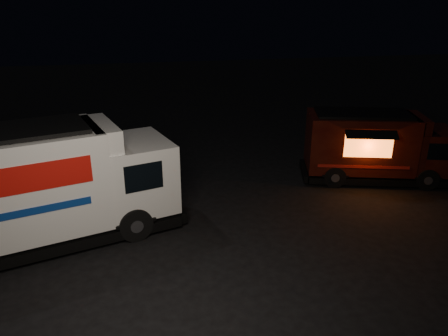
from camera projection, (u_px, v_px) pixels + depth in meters
ground at (203, 248)px, 12.39m from camera, size 80.00×80.00×0.00m
white_truck at (45, 186)px, 12.23m from camera, size 8.02×4.58×3.45m
red_truck at (379, 146)px, 16.73m from camera, size 6.10×3.66×2.67m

